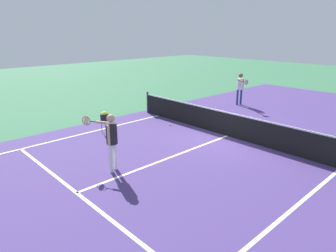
{
  "coord_description": "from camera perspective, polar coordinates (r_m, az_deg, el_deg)",
  "views": [
    {
      "loc": [
        6.56,
        -9.37,
        3.94
      ],
      "look_at": [
        -0.23,
        -2.99,
        1.0
      ],
      "focal_mm": 32.3,
      "sensor_mm": 36.0,
      "label": 1
    }
  ],
  "objects": [
    {
      "name": "line_sideline_left",
      "position": [
        11.88,
        -23.96,
        -3.42
      ],
      "size": [
        0.1,
        11.89,
        0.01
      ],
      "primitive_type": "cube",
      "color": "white",
      "rests_on": "ground_plane"
    },
    {
      "name": "tennis_ball_near_net",
      "position": [
        13.17,
        0.34,
        0.24
      ],
      "size": [
        0.07,
        0.07,
        0.07
      ],
      "primitive_type": "sphere",
      "color": "#CCE033",
      "rests_on": "ground_plane"
    },
    {
      "name": "line_service_near",
      "position": [
        8.21,
        -16.88,
        -11.97
      ],
      "size": [
        8.22,
        0.1,
        0.01
      ],
      "primitive_type": "cube",
      "color": "white",
      "rests_on": "ground_plane"
    },
    {
      "name": "player_far",
      "position": [
        17.16,
        13.48,
        7.47
      ],
      "size": [
        1.03,
        0.9,
        1.75
      ],
      "color": "navy",
      "rests_on": "ground_plane"
    },
    {
      "name": "ball_hopper",
      "position": [
        12.35,
        -11.89,
        1.8
      ],
      "size": [
        0.34,
        0.34,
        0.87
      ],
      "color": "black",
      "rests_on": "ground_plane"
    },
    {
      "name": "ground_plane",
      "position": [
        12.1,
        11.12,
        -1.84
      ],
      "size": [
        60.0,
        60.0,
        0.0
      ],
      "primitive_type": "plane",
      "color": "#38724C"
    },
    {
      "name": "player_near",
      "position": [
        8.78,
        -10.73,
        -1.87
      ],
      "size": [
        1.19,
        0.58,
        1.72
      ],
      "color": "white",
      "rests_on": "ground_plane"
    },
    {
      "name": "line_center_service",
      "position": [
        9.83,
        0.0,
        -6.1
      ],
      "size": [
        0.1,
        6.4,
        0.01
      ],
      "primitive_type": "cube",
      "color": "white",
      "rests_on": "ground_plane"
    },
    {
      "name": "court_surface_inbounds",
      "position": [
        12.1,
        11.12,
        -1.84
      ],
      "size": [
        10.62,
        24.4,
        0.0
      ],
      "primitive_type": "cube",
      "color": "#4C387A",
      "rests_on": "ground_plane"
    },
    {
      "name": "net",
      "position": [
        11.95,
        11.25,
        0.39
      ],
      "size": [
        9.87,
        0.09,
        1.07
      ],
      "color": "#33383D",
      "rests_on": "ground_plane"
    }
  ]
}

